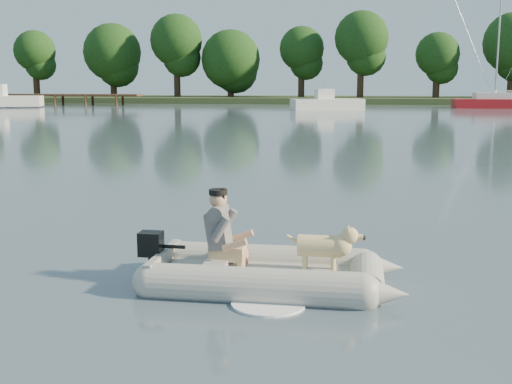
# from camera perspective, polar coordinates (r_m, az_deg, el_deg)

# --- Properties ---
(water) EXTENTS (160.00, 160.00, 0.00)m
(water) POSITION_cam_1_polar(r_m,az_deg,el_deg) (7.45, -2.61, -8.46)
(water) COLOR slate
(water) RESTS_ON ground
(shore_bank) EXTENTS (160.00, 12.00, 0.70)m
(shore_bank) POSITION_cam_1_polar(r_m,az_deg,el_deg) (69.01, 6.06, 8.12)
(shore_bank) COLOR #47512D
(shore_bank) RESTS_ON water
(dock) EXTENTS (18.00, 2.00, 1.04)m
(dock) POSITION_cam_1_polar(r_m,az_deg,el_deg) (64.97, -17.93, 7.83)
(dock) COLOR #4C331E
(dock) RESTS_ON water
(treeline) EXTENTS (92.74, 7.35, 9.47)m
(treeline) POSITION_cam_1_polar(r_m,az_deg,el_deg) (68.58, 14.10, 12.17)
(treeline) COLOR #332316
(treeline) RESTS_ON shore_bank
(dinghy) EXTENTS (4.00, 2.63, 1.20)m
(dinghy) POSITION_cam_1_polar(r_m,az_deg,el_deg) (7.36, 1.30, -4.63)
(dinghy) COLOR #A2A29D
(dinghy) RESTS_ON water
(man) EXTENTS (0.64, 0.56, 0.92)m
(man) POSITION_cam_1_polar(r_m,az_deg,el_deg) (7.46, -3.22, -3.13)
(man) COLOR #59595E
(man) RESTS_ON dinghy
(dog) EXTENTS (0.81, 0.31, 0.53)m
(dog) POSITION_cam_1_polar(r_m,az_deg,el_deg) (7.36, 5.65, -5.13)
(dog) COLOR #D6BC7B
(dog) RESTS_ON dinghy
(outboard_motor) EXTENTS (0.36, 0.26, 0.68)m
(outboard_motor) POSITION_cam_1_polar(r_m,az_deg,el_deg) (7.73, -9.29, -5.83)
(outboard_motor) COLOR black
(outboard_motor) RESTS_ON dinghy
(motorboat) EXTENTS (6.16, 3.78, 2.44)m
(motorboat) POSITION_cam_1_polar(r_m,az_deg,el_deg) (51.21, 6.35, 8.47)
(motorboat) COLOR white
(motorboat) RESTS_ON water
(sailboat) EXTENTS (7.76, 2.35, 10.66)m
(sailboat) POSITION_cam_1_polar(r_m,az_deg,el_deg) (58.56, 20.83, 7.44)
(sailboat) COLOR #A71318
(sailboat) RESTS_ON water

